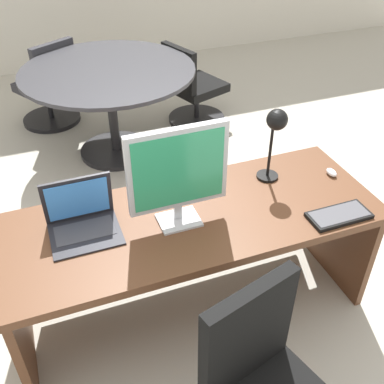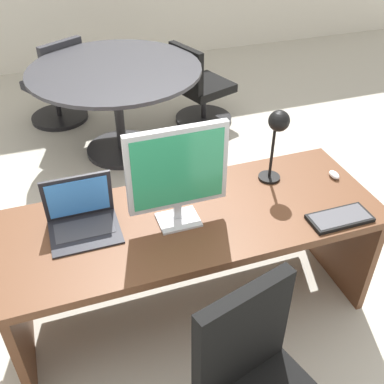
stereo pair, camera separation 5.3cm
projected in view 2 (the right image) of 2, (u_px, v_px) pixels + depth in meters
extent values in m
plane|color=#B7B2A3|center=(136.00, 174.00, 3.84)|extent=(12.00, 12.00, 0.00)
cube|color=#56331E|center=(194.00, 219.00, 2.29)|extent=(1.89, 0.72, 0.04)
cube|color=#56331E|center=(18.00, 314.00, 2.26)|extent=(0.04, 0.63, 0.68)
cube|color=#56331E|center=(340.00, 233.00, 2.74)|extent=(0.04, 0.63, 0.68)
cube|color=#56331E|center=(179.00, 234.00, 2.68)|extent=(1.67, 0.02, 0.47)
cube|color=#B7BABF|center=(178.00, 220.00, 2.24)|extent=(0.20, 0.16, 0.01)
cube|color=#B7BABF|center=(178.00, 210.00, 2.21)|extent=(0.04, 0.02, 0.09)
cube|color=#B7BABF|center=(177.00, 168.00, 2.05)|extent=(0.48, 0.04, 0.41)
cube|color=#2D9966|center=(179.00, 171.00, 2.04)|extent=(0.43, 0.00, 0.36)
cube|color=black|center=(85.00, 232.00, 2.17)|extent=(0.33, 0.27, 0.01)
cube|color=#38383D|center=(84.00, 228.00, 2.18)|extent=(0.28, 0.15, 0.00)
cube|color=black|center=(78.00, 196.00, 2.17)|extent=(0.33, 0.05, 0.25)
cube|color=#3F8CEA|center=(78.00, 198.00, 2.17)|extent=(0.29, 0.03, 0.21)
cube|color=black|center=(340.00, 218.00, 2.24)|extent=(0.31, 0.14, 0.02)
cube|color=#47474C|center=(340.00, 216.00, 2.23)|extent=(0.29, 0.12, 0.00)
ellipsoid|color=silver|center=(334.00, 175.00, 2.53)|extent=(0.04, 0.08, 0.03)
cylinder|color=black|center=(269.00, 177.00, 2.53)|extent=(0.12, 0.12, 0.01)
cylinder|color=black|center=(272.00, 152.00, 2.43)|extent=(0.02, 0.02, 0.32)
sphere|color=black|center=(279.00, 121.00, 2.29)|extent=(0.11, 0.11, 0.11)
cube|color=black|center=(242.00, 335.00, 1.76)|extent=(0.44, 0.18, 0.49)
cylinder|color=black|center=(123.00, 149.00, 4.13)|extent=(0.64, 0.64, 0.04)
cylinder|color=black|center=(119.00, 111.00, 3.90)|extent=(0.08, 0.08, 0.71)
cylinder|color=#2D2D33|center=(114.00, 70.00, 3.68)|extent=(1.42, 1.42, 0.03)
cylinder|color=black|center=(60.00, 117.00, 4.63)|extent=(0.56, 0.56, 0.04)
cylinder|color=black|center=(57.00, 102.00, 4.53)|extent=(0.05, 0.05, 0.29)
cube|color=#2D2D33|center=(54.00, 85.00, 4.43)|extent=(0.63, 0.63, 0.08)
cube|color=#2D2D33|center=(63.00, 65.00, 4.16)|extent=(0.41, 0.27, 0.43)
cylinder|color=black|center=(203.00, 119.00, 4.60)|extent=(0.56, 0.56, 0.04)
cylinder|color=black|center=(204.00, 104.00, 4.51)|extent=(0.05, 0.05, 0.28)
cube|color=black|center=(204.00, 86.00, 4.40)|extent=(0.59, 0.59, 0.08)
cube|color=black|center=(186.00, 68.00, 4.15)|extent=(0.20, 0.43, 0.39)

